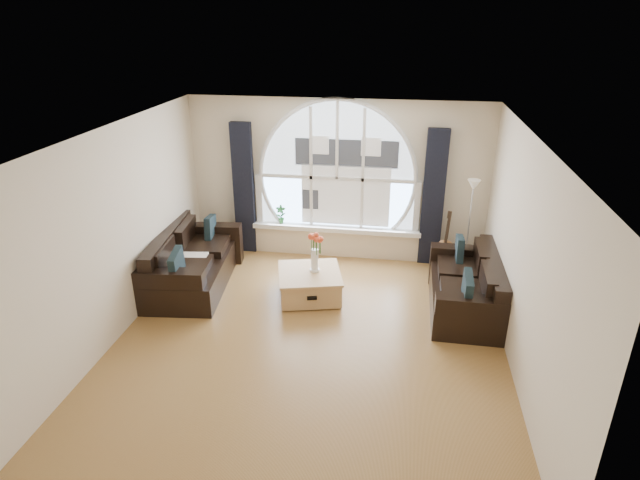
{
  "coord_description": "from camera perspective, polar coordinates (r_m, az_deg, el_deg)",
  "views": [
    {
      "loc": [
        1.04,
        -5.67,
        3.96
      ],
      "look_at": [
        0.0,
        0.9,
        1.05
      ],
      "focal_mm": 29.43,
      "sensor_mm": 36.0,
      "label": 1
    }
  ],
  "objects": [
    {
      "name": "window_frame",
      "position": [
        8.74,
        1.85,
        8.13
      ],
      "size": [
        2.76,
        0.08,
        2.15
      ],
      "primitive_type": "cube",
      "color": "white",
      "rests_on": "wall_back"
    },
    {
      "name": "potted_plant",
      "position": [
        9.15,
        -4.28,
        2.79
      ],
      "size": [
        0.19,
        0.15,
        0.33
      ],
      "primitive_type": "imported",
      "rotation": [
        0.0,
        0.0,
        0.23
      ],
      "color": "#1E6023",
      "rests_on": "window_sill"
    },
    {
      "name": "attic_slope",
      "position": [
        6.01,
        19.92,
        6.67
      ],
      "size": [
        0.92,
        5.5,
        0.72
      ],
      "primitive_type": "cube",
      "color": "silver",
      "rests_on": "ground"
    },
    {
      "name": "wall_left",
      "position": [
        7.17,
        -21.34,
        0.6
      ],
      "size": [
        0.01,
        5.5,
        2.7
      ],
      "primitive_type": "cube",
      "color": "beige",
      "rests_on": "ground"
    },
    {
      "name": "curtain_left",
      "position": [
        9.15,
        -8.28,
        5.5
      ],
      "size": [
        0.35,
        0.12,
        2.3
      ],
      "primitive_type": "cube",
      "color": "black",
      "rests_on": "ground"
    },
    {
      "name": "guitar",
      "position": [
        8.83,
        13.56,
        0.08
      ],
      "size": [
        0.42,
        0.35,
        1.06
      ],
      "primitive_type": "cube",
      "rotation": [
        0.0,
        0.0,
        -0.36
      ],
      "color": "#9A612E",
      "rests_on": "ground"
    },
    {
      "name": "floor_lamp",
      "position": [
        8.63,
        15.84,
        1.22
      ],
      "size": [
        0.24,
        0.24,
        1.6
      ],
      "primitive_type": "cube",
      "color": "#B2B2B2",
      "rests_on": "ground"
    },
    {
      "name": "throw_blanket",
      "position": [
        8.08,
        -14.28,
        -2.51
      ],
      "size": [
        0.62,
        0.62,
        0.1
      ],
      "primitive_type": "cube",
      "rotation": [
        0.0,
        0.0,
        0.13
      ],
      "color": "silver",
      "rests_on": "sofa_left"
    },
    {
      "name": "ceiling",
      "position": [
        5.9,
        -1.39,
        11.3
      ],
      "size": [
        5.0,
        5.5,
        0.01
      ],
      "primitive_type": "cube",
      "color": "silver",
      "rests_on": "ground"
    },
    {
      "name": "wall_right",
      "position": [
        6.41,
        21.32,
        -2.12
      ],
      "size": [
        0.01,
        5.5,
        2.7
      ],
      "primitive_type": "cube",
      "color": "beige",
      "rests_on": "ground"
    },
    {
      "name": "curtain_right",
      "position": [
        8.78,
        12.2,
        4.42
      ],
      "size": [
        0.35,
        0.12,
        2.3
      ],
      "primitive_type": "cube",
      "color": "black",
      "rests_on": "ground"
    },
    {
      "name": "ground",
      "position": [
        6.99,
        -1.17,
        -10.87
      ],
      "size": [
        5.0,
        5.5,
        0.01
      ],
      "primitive_type": "cube",
      "color": "brown",
      "rests_on": "ground"
    },
    {
      "name": "coffee_chest",
      "position": [
        7.87,
        -1.13,
        -4.71
      ],
      "size": [
        1.11,
        1.11,
        0.45
      ],
      "primitive_type": "cube",
      "rotation": [
        0.0,
        0.0,
        0.25
      ],
      "color": "tan",
      "rests_on": "ground"
    },
    {
      "name": "arched_window",
      "position": [
        8.77,
        1.87,
        8.18
      ],
      "size": [
        2.6,
        0.06,
        2.15
      ],
      "primitive_type": "cube",
      "color": "silver",
      "rests_on": "wall_back"
    },
    {
      "name": "window_sill",
      "position": [
        9.06,
        1.72,
        1.25
      ],
      "size": [
        2.9,
        0.22,
        0.08
      ],
      "primitive_type": "cube",
      "color": "white",
      "rests_on": "wall_back"
    },
    {
      "name": "sofa_right",
      "position": [
        7.75,
        15.46,
        -4.65
      ],
      "size": [
        0.94,
        1.84,
        0.81
      ],
      "primitive_type": "cube",
      "rotation": [
        0.0,
        0.0,
        -0.01
      ],
      "color": "black",
      "rests_on": "ground"
    },
    {
      "name": "wall_back",
      "position": [
        8.87,
        1.87,
        6.52
      ],
      "size": [
        5.0,
        0.01,
        2.7
      ],
      "primitive_type": "cube",
      "color": "beige",
      "rests_on": "ground"
    },
    {
      "name": "vase_flowers",
      "position": [
        7.66,
        -0.6,
        -0.75
      ],
      "size": [
        0.24,
        0.24,
        0.7
      ],
      "primitive_type": "cube",
      "color": "white",
      "rests_on": "coffee_chest"
    },
    {
      "name": "wall_front",
      "position": [
        4.05,
        -8.44,
        -16.8
      ],
      "size": [
        5.0,
        0.01,
        2.7
      ],
      "primitive_type": "cube",
      "color": "beige",
      "rests_on": "ground"
    },
    {
      "name": "sofa_left",
      "position": [
        8.35,
        -13.59,
        -2.31
      ],
      "size": [
        1.19,
        2.06,
        0.88
      ],
      "primitive_type": "cube",
      "rotation": [
        0.0,
        0.0,
        0.11
      ],
      "color": "black",
      "rests_on": "ground"
    },
    {
      "name": "neighbor_house",
      "position": [
        8.77,
        2.83,
        7.32
      ],
      "size": [
        1.7,
        0.02,
        1.5
      ],
      "primitive_type": "cube",
      "color": "silver",
      "rests_on": "wall_back"
    }
  ]
}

